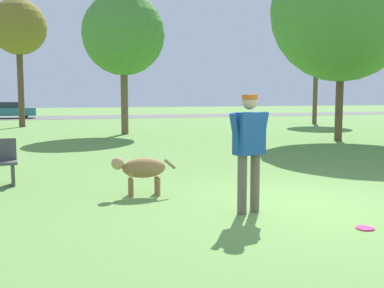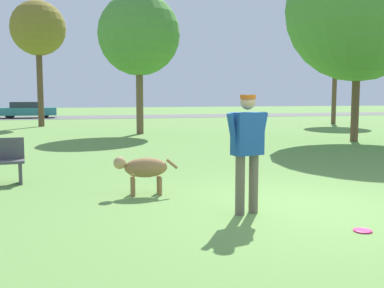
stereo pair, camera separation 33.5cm
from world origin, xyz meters
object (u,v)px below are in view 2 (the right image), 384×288
Objects in this scene: tree_mid_center at (139,35)px; parked_car_teal at (27,110)px; dog at (143,168)px; person at (247,144)px; tree_near_right at (359,8)px; tree_far_left at (38,29)px; frisbee at (363,231)px; tree_far_right at (336,39)px.

tree_mid_center reaches higher than parked_car_teal.
person is at bearing 131.98° from dog.
tree_near_right is 15.95m from tree_far_left.
person is 0.23× the size of tree_near_right.
person is 11.70m from tree_near_right.
dog is 0.15× the size of tree_near_right.
tree_far_left is (-4.61, 20.72, 5.08)m from frisbee.
dog reaches higher than frisbee.
tree_mid_center is at bearing 91.20° from frisbee.
dog is 11.71m from tree_near_right.
tree_mid_center is 1.45× the size of parked_car_teal.
person is 1.80m from frisbee.
tree_mid_center reaches higher than dog.
person is 7.39× the size of frisbee.
dog is 18.77m from tree_far_left.
tree_far_right is at bearing 57.68° from frisbee.
tree_near_right is at bearing -37.68° from tree_mid_center.
person is at bearing -132.76° from tree_near_right.
parked_car_teal reaches higher than dog.
tree_far_left is (-11.13, 11.42, 0.46)m from tree_near_right.
tree_near_right is 25.21m from parked_car_teal.
frisbee is at bearing 134.03° from dog.
person is 30.06m from parked_car_teal.
tree_far_right is (13.80, 15.67, 4.42)m from dog.
tree_near_right is (8.71, 6.60, 4.19)m from dog.
tree_near_right reaches higher than tree_mid_center.
frisbee is at bearing -88.80° from tree_mid_center.
person is at bearing -79.61° from tree_far_left.
tree_far_left is 11.11m from parked_car_teal.
person is 21.71m from tree_far_right.
dog is 0.16× the size of tree_far_left.
tree_mid_center is (1.88, 11.88, 3.73)m from dog.
frisbee is 12.26m from tree_near_right.
tree_far_left is (-16.22, 2.36, 0.23)m from tree_far_right.
dog is at bearing -142.83° from tree_near_right.
tree_far_left reaches higher than frisbee.
tree_far_left is at bearing 171.74° from tree_far_right.
person reaches higher than parked_car_teal.
tree_mid_center is 12.53m from tree_far_right.
tree_far_left is (-2.42, 18.03, 4.65)m from dog.
dog is 0.18× the size of tree_mid_center.
tree_mid_center is at bearing 142.32° from tree_near_right.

